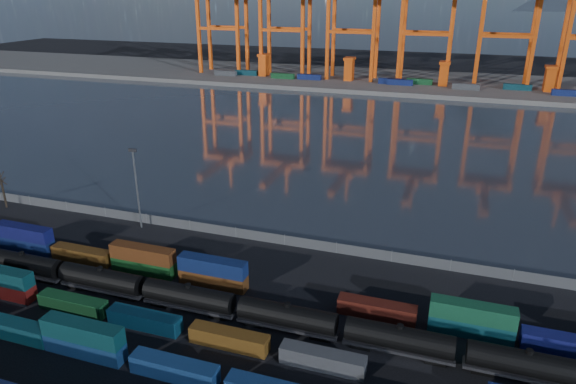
% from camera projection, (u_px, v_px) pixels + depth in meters
% --- Properties ---
extents(ground, '(700.00, 700.00, 0.00)m').
position_uv_depth(ground, '(220.00, 333.00, 72.18)').
color(ground, black).
rests_on(ground, ground).
extents(harbor_water, '(700.00, 700.00, 0.00)m').
position_uv_depth(harbor_water, '(362.00, 138.00, 164.58)').
color(harbor_water, '#2B333E').
rests_on(harbor_water, ground).
extents(far_quay, '(700.00, 70.00, 2.00)m').
position_uv_depth(far_quay, '(402.00, 82.00, 256.60)').
color(far_quay, '#514F4C').
rests_on(far_quay, ground).
extents(container_row_south, '(138.88, 2.35, 5.01)m').
position_uv_depth(container_row_south, '(212.00, 374.00, 61.83)').
color(container_row_south, '#45474A').
rests_on(container_row_south, ground).
extents(container_row_mid, '(139.57, 2.26, 4.81)m').
position_uv_depth(container_row_mid, '(93.00, 306.00, 75.44)').
color(container_row_mid, '#3D4042').
rests_on(container_row_mid, ground).
extents(container_row_north, '(141.17, 2.34, 4.98)m').
position_uv_depth(container_row_north, '(285.00, 288.00, 79.18)').
color(container_row_north, navy).
rests_on(container_row_north, ground).
extents(tanker_string, '(138.66, 3.15, 4.51)m').
position_uv_depth(tanker_string, '(287.00, 317.00, 71.95)').
color(tanker_string, black).
rests_on(tanker_string, ground).
extents(waterfront_fence, '(160.12, 0.12, 2.20)m').
position_uv_depth(waterfront_fence, '(285.00, 240.00, 96.45)').
color(waterfront_fence, '#595B5E').
rests_on(waterfront_fence, ground).
extents(bare_tree, '(2.17, 2.13, 8.15)m').
position_uv_depth(bare_tree, '(3.00, 190.00, 111.81)').
color(bare_tree, black).
rests_on(bare_tree, ground).
extents(yard_light_mast, '(1.60, 0.40, 16.60)m').
position_uv_depth(yard_light_mast, '(136.00, 184.00, 100.43)').
color(yard_light_mast, slate).
rests_on(yard_light_mast, ground).
extents(quay_containers, '(172.58, 10.99, 2.60)m').
position_uv_depth(quay_containers, '(375.00, 81.00, 246.19)').
color(quay_containers, navy).
rests_on(quay_containers, far_quay).
extents(straddle_carriers, '(140.00, 7.00, 11.10)m').
position_uv_depth(straddle_carriers, '(395.00, 71.00, 246.00)').
color(straddle_carriers, '#E44F10').
rests_on(straddle_carriers, far_quay).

